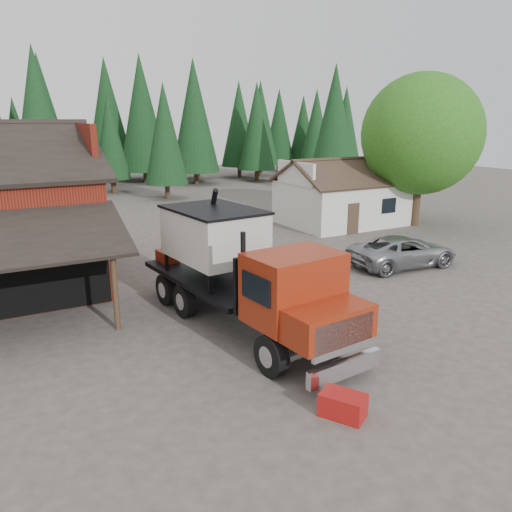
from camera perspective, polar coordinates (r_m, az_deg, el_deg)
ground at (r=18.68m, az=3.18°, el=-7.24°), size 120.00×120.00×0.00m
farmhouse at (r=35.84m, az=9.87°, el=6.30°), size 8.60×6.42×4.65m
deciduous_tree at (r=35.96m, az=18.41°, el=12.59°), size 8.00×8.00×10.20m
conifer_backdrop at (r=57.76m, az=-19.71°, el=7.35°), size 76.00×16.00×16.00m
near_pine_b at (r=47.12m, az=-10.39°, el=13.57°), size 3.96×3.96×10.40m
near_pine_c at (r=51.20m, az=8.92°, el=14.88°), size 4.84×4.84×12.40m
near_pine_d at (r=48.85m, az=-23.60°, el=14.40°), size 5.28×5.28×13.40m
feed_truck at (r=17.29m, az=-1.76°, el=-1.40°), size 3.84×10.58×4.68m
silver_car at (r=26.06m, az=16.44°, el=0.52°), size 5.78×3.01×1.56m
equip_box at (r=13.14m, az=9.89°, el=-16.43°), size 1.16×1.30×0.60m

